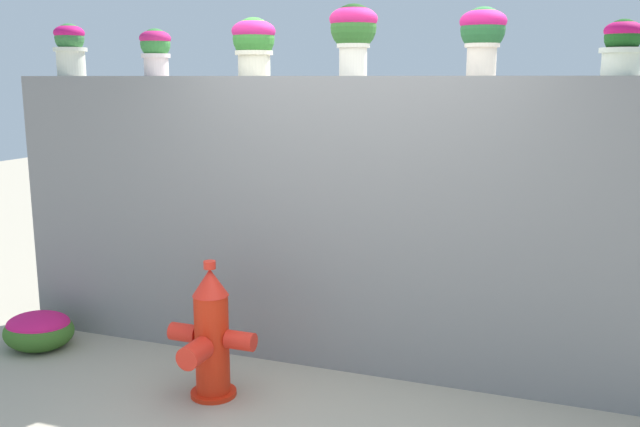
# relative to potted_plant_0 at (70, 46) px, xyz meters

# --- Properties ---
(stone_wall) EXTENTS (5.45, 0.38, 2.06)m
(stone_wall) POSITION_rel_potted_plant_0_xyz_m (2.41, -0.02, -1.26)
(stone_wall) COLOR gray
(stone_wall) RESTS_ON ground
(potted_plant_0) EXTENTS (0.26, 0.26, 0.41)m
(potted_plant_0) POSITION_rel_potted_plant_0_xyz_m (0.00, 0.00, 0.00)
(potted_plant_0) COLOR silver
(potted_plant_0) RESTS_ON stone_wall
(potted_plant_1) EXTENTS (0.23, 0.23, 0.35)m
(potted_plant_1) POSITION_rel_potted_plant_0_xyz_m (0.81, -0.03, -0.03)
(potted_plant_1) COLOR silver
(potted_plant_1) RESTS_ON stone_wall
(potted_plant_2) EXTENTS (0.31, 0.31, 0.40)m
(potted_plant_2) POSITION_rel_potted_plant_0_xyz_m (1.62, -0.04, 0.01)
(potted_plant_2) COLOR beige
(potted_plant_2) RESTS_ON stone_wall
(potted_plant_3) EXTENTS (0.32, 0.32, 0.47)m
(potted_plant_3) POSITION_rel_potted_plant_0_xyz_m (2.35, -0.02, 0.07)
(potted_plant_3) COLOR beige
(potted_plant_3) RESTS_ON stone_wall
(potted_plant_4) EXTENTS (0.30, 0.30, 0.43)m
(potted_plant_4) POSITION_rel_potted_plant_0_xyz_m (3.20, 0.02, 0.04)
(potted_plant_4) COLOR beige
(potted_plant_4) RESTS_ON stone_wall
(potted_plant_5) EXTENTS (0.26, 0.26, 0.33)m
(potted_plant_5) POSITION_rel_potted_plant_0_xyz_m (4.02, -0.05, -0.05)
(potted_plant_5) COLOR silver
(potted_plant_5) RESTS_ON stone_wall
(fire_hydrant) EXTENTS (0.60, 0.47, 0.91)m
(fire_hydrant) POSITION_rel_potted_plant_0_xyz_m (1.68, -0.87, -1.88)
(fire_hydrant) COLOR red
(fire_hydrant) RESTS_ON ground
(flower_bush_left) EXTENTS (0.54, 0.49, 0.29)m
(flower_bush_left) POSITION_rel_potted_plant_0_xyz_m (0.02, -0.60, -2.15)
(flower_bush_left) COLOR #376522
(flower_bush_left) RESTS_ON ground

